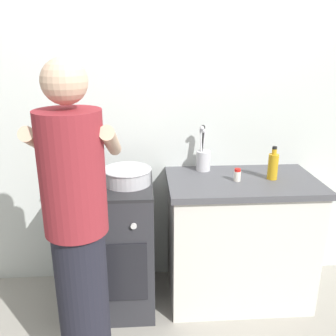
{
  "coord_description": "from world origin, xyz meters",
  "views": [
    {
      "loc": [
        -0.09,
        -2.09,
        1.74
      ],
      "look_at": [
        0.05,
        0.12,
        1.0
      ],
      "focal_mm": 39.11,
      "sensor_mm": 36.0,
      "label": 1
    }
  ],
  "objects_px": {
    "stove_range": "(110,244)",
    "oil_bottle": "(273,166)",
    "spice_bottle": "(237,175)",
    "mixing_bowl": "(127,175)",
    "pot": "(84,176)",
    "utensil_crock": "(203,158)",
    "person": "(78,237)"
  },
  "relations": [
    {
      "from": "mixing_bowl",
      "to": "spice_bottle",
      "type": "xyz_separation_m",
      "value": [
        0.71,
        0.0,
        -0.02
      ]
    },
    {
      "from": "oil_bottle",
      "to": "person",
      "type": "height_order",
      "value": "person"
    },
    {
      "from": "spice_bottle",
      "to": "oil_bottle",
      "type": "xyz_separation_m",
      "value": [
        0.24,
        0.02,
        0.05
      ]
    },
    {
      "from": "stove_range",
      "to": "mixing_bowl",
      "type": "xyz_separation_m",
      "value": [
        0.14,
        -0.03,
        0.51
      ]
    },
    {
      "from": "mixing_bowl",
      "to": "person",
      "type": "height_order",
      "value": "person"
    },
    {
      "from": "mixing_bowl",
      "to": "spice_bottle",
      "type": "bearing_deg",
      "value": 0.18
    },
    {
      "from": "utensil_crock",
      "to": "person",
      "type": "distance_m",
      "value": 1.13
    },
    {
      "from": "person",
      "to": "utensil_crock",
      "type": "bearing_deg",
      "value": 48.74
    },
    {
      "from": "stove_range",
      "to": "pot",
      "type": "bearing_deg",
      "value": -176.59
    },
    {
      "from": "mixing_bowl",
      "to": "utensil_crock",
      "type": "bearing_deg",
      "value": 23.95
    },
    {
      "from": "mixing_bowl",
      "to": "spice_bottle",
      "type": "distance_m",
      "value": 0.71
    },
    {
      "from": "utensil_crock",
      "to": "person",
      "type": "relative_size",
      "value": 0.19
    },
    {
      "from": "pot",
      "to": "utensil_crock",
      "type": "height_order",
      "value": "utensil_crock"
    },
    {
      "from": "stove_range",
      "to": "spice_bottle",
      "type": "xyz_separation_m",
      "value": [
        0.85,
        -0.02,
        0.49
      ]
    },
    {
      "from": "mixing_bowl",
      "to": "person",
      "type": "xyz_separation_m",
      "value": [
        -0.22,
        -0.61,
        -0.1
      ]
    },
    {
      "from": "pot",
      "to": "oil_bottle",
      "type": "height_order",
      "value": "oil_bottle"
    },
    {
      "from": "pot",
      "to": "spice_bottle",
      "type": "bearing_deg",
      "value": -0.88
    },
    {
      "from": "utensil_crock",
      "to": "pot",
      "type": "bearing_deg",
      "value": -165.02
    },
    {
      "from": "stove_range",
      "to": "person",
      "type": "relative_size",
      "value": 0.53
    },
    {
      "from": "mixing_bowl",
      "to": "utensil_crock",
      "type": "relative_size",
      "value": 0.95
    },
    {
      "from": "stove_range",
      "to": "mixing_bowl",
      "type": "distance_m",
      "value": 0.53
    },
    {
      "from": "stove_range",
      "to": "oil_bottle",
      "type": "distance_m",
      "value": 1.22
    },
    {
      "from": "stove_range",
      "to": "mixing_bowl",
      "type": "height_order",
      "value": "mixing_bowl"
    },
    {
      "from": "person",
      "to": "oil_bottle",
      "type": "bearing_deg",
      "value": 28.49
    },
    {
      "from": "mixing_bowl",
      "to": "pot",
      "type": "bearing_deg",
      "value": 176.41
    },
    {
      "from": "spice_bottle",
      "to": "mixing_bowl",
      "type": "bearing_deg",
      "value": -179.82
    },
    {
      "from": "pot",
      "to": "person",
      "type": "relative_size",
      "value": 0.16
    },
    {
      "from": "pot",
      "to": "utensil_crock",
      "type": "xyz_separation_m",
      "value": [
        0.8,
        0.22,
        0.04
      ]
    },
    {
      "from": "utensil_crock",
      "to": "oil_bottle",
      "type": "xyz_separation_m",
      "value": [
        0.43,
        -0.21,
        0.0
      ]
    },
    {
      "from": "utensil_crock",
      "to": "spice_bottle",
      "type": "relative_size",
      "value": 3.9
    },
    {
      "from": "utensil_crock",
      "to": "spice_bottle",
      "type": "bearing_deg",
      "value": -50.43
    },
    {
      "from": "stove_range",
      "to": "mixing_bowl",
      "type": "bearing_deg",
      "value": -10.49
    }
  ]
}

